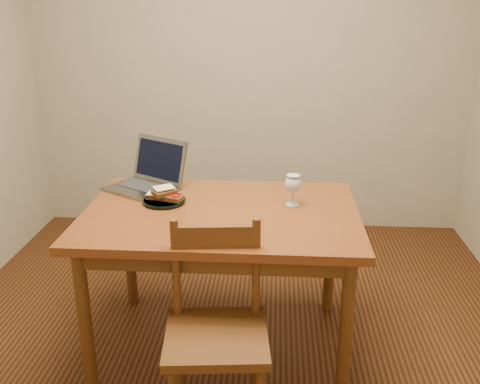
# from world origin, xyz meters

# --- Properties ---
(floor) EXTENTS (3.20, 3.20, 0.02)m
(floor) POSITION_xyz_m (0.00, 0.00, -0.01)
(floor) COLOR black
(floor) RESTS_ON ground
(back_wall) EXTENTS (3.20, 0.02, 2.60)m
(back_wall) POSITION_xyz_m (0.00, 1.61, 1.30)
(back_wall) COLOR gray
(back_wall) RESTS_ON floor
(front_wall) EXTENTS (3.20, 0.02, 2.60)m
(front_wall) POSITION_xyz_m (0.00, -1.61, 1.30)
(front_wall) COLOR gray
(front_wall) RESTS_ON floor
(table) EXTENTS (1.30, 0.90, 0.74)m
(table) POSITION_xyz_m (-0.05, 0.00, 0.65)
(table) COLOR #4C1F0C
(table) RESTS_ON floor
(chair) EXTENTS (0.44, 0.43, 0.44)m
(chair) POSITION_xyz_m (-0.02, -0.52, 0.47)
(chair) COLOR #44250E
(chair) RESTS_ON floor
(plate) EXTENTS (0.21, 0.21, 0.02)m
(plate) POSITION_xyz_m (-0.34, 0.09, 0.75)
(plate) COLOR black
(plate) RESTS_ON table
(sandwich_cheese) EXTENTS (0.11, 0.08, 0.03)m
(sandwich_cheese) POSITION_xyz_m (-0.37, 0.10, 0.77)
(sandwich_cheese) COLOR #381E0C
(sandwich_cheese) RESTS_ON plate
(sandwich_tomato) EXTENTS (0.12, 0.09, 0.03)m
(sandwich_tomato) POSITION_xyz_m (-0.30, 0.08, 0.77)
(sandwich_tomato) COLOR #381E0C
(sandwich_tomato) RESTS_ON plate
(sandwich_top) EXTENTS (0.13, 0.12, 0.03)m
(sandwich_top) POSITION_xyz_m (-0.34, 0.09, 0.80)
(sandwich_top) COLOR #381E0C
(sandwich_top) RESTS_ON plate
(milk_glass) EXTENTS (0.08, 0.08, 0.16)m
(milk_glass) POSITION_xyz_m (0.29, 0.10, 0.82)
(milk_glass) COLOR white
(milk_glass) RESTS_ON table
(laptop) EXTENTS (0.46, 0.45, 0.25)m
(laptop) POSITION_xyz_m (-0.46, 0.32, 0.81)
(laptop) COLOR slate
(laptop) RESTS_ON table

